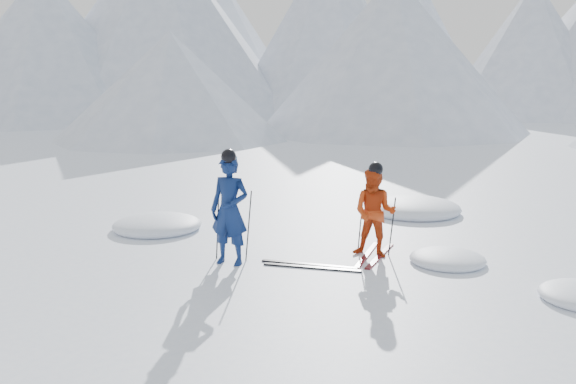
% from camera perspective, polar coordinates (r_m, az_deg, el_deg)
% --- Properties ---
extents(ground, '(160.00, 160.00, 0.00)m').
position_cam_1_polar(ground, '(10.73, 9.76, -6.89)').
color(ground, white).
rests_on(ground, ground).
extents(mountain_range, '(106.15, 62.94, 15.53)m').
position_cam_1_polar(mountain_range, '(45.79, 24.09, 14.21)').
color(mountain_range, '#B2BCD1').
rests_on(mountain_range, ground).
extents(skier_blue, '(0.72, 0.50, 1.91)m').
position_cam_1_polar(skier_blue, '(10.56, -5.49, -1.71)').
color(skier_blue, '#0D1F4F').
rests_on(skier_blue, ground).
extents(skier_red, '(0.82, 0.66, 1.62)m').
position_cam_1_polar(skier_red, '(11.09, 8.11, -1.93)').
color(skier_red, '#BE370F').
rests_on(skier_red, ground).
extents(pole_blue_left, '(0.13, 0.09, 1.27)m').
position_cam_1_polar(pole_blue_left, '(10.88, -6.60, -3.08)').
color(pole_blue_left, black).
rests_on(pole_blue_left, ground).
extents(pole_blue_right, '(0.13, 0.08, 1.27)m').
position_cam_1_polar(pole_blue_right, '(10.76, -3.71, -3.19)').
color(pole_blue_right, black).
rests_on(pole_blue_right, ground).
extents(pole_red_left, '(0.11, 0.09, 1.08)m').
position_cam_1_polar(pole_red_left, '(11.44, 6.81, -2.89)').
color(pole_red_left, black).
rests_on(pole_red_left, ground).
extents(pole_red_right, '(0.11, 0.08, 1.08)m').
position_cam_1_polar(pole_red_right, '(11.25, 9.71, -3.21)').
color(pole_red_right, black).
rests_on(pole_red_right, ground).
extents(ski_worn_left, '(0.13, 1.70, 0.03)m').
position_cam_1_polar(ski_worn_left, '(11.31, 7.40, -5.83)').
color(ski_worn_left, black).
rests_on(ski_worn_left, ground).
extents(ski_worn_right, '(0.25, 1.70, 0.03)m').
position_cam_1_polar(ski_worn_right, '(11.27, 8.60, -5.92)').
color(ski_worn_right, black).
rests_on(ski_worn_right, ground).
extents(ski_loose_a, '(1.70, 0.14, 0.03)m').
position_cam_1_polar(ski_loose_a, '(10.65, 1.96, -6.79)').
color(ski_loose_a, black).
rests_on(ski_loose_a, ground).
extents(ski_loose_b, '(1.70, 0.20, 0.03)m').
position_cam_1_polar(ski_loose_b, '(10.49, 2.26, -7.07)').
color(ski_loose_b, black).
rests_on(ski_loose_b, ground).
extents(snow_lumps, '(9.75, 6.97, 0.50)m').
position_cam_1_polar(snow_lumps, '(13.31, 6.18, -3.33)').
color(snow_lumps, white).
rests_on(snow_lumps, ground).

